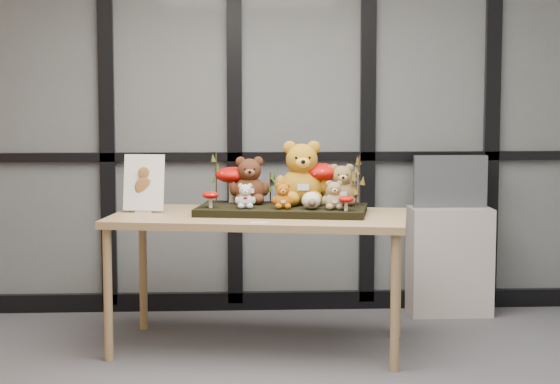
{
  "coord_description": "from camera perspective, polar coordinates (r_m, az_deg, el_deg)",
  "views": [
    {
      "loc": [
        -0.52,
        -4.34,
        1.55
      ],
      "look_at": [
        -0.2,
        1.41,
        0.92
      ],
      "focal_mm": 65.0,
      "sensor_mm": 36.0,
      "label": 1
    }
  ],
  "objects": [
    {
      "name": "room_shell",
      "position": [
        4.37,
        3.69,
        7.88
      ],
      "size": [
        5.0,
        5.0,
        5.0
      ],
      "color": "#AEADA5",
      "rests_on": "floor"
    },
    {
      "name": "mushroom_back_left",
      "position": [
        6.08,
        -2.68,
        0.53
      ],
      "size": [
        0.21,
        0.21,
        0.23
      ],
      "primitive_type": null,
      "color": "#A70A05",
      "rests_on": "diorama_tray"
    },
    {
      "name": "bear_pooh_yellow",
      "position": [
        5.95,
        1.23,
        1.27
      ],
      "size": [
        0.36,
        0.34,
        0.41
      ],
      "primitive_type": null,
      "rotation": [
        0.0,
        0.0,
        -0.18
      ],
      "color": "#B98019",
      "rests_on": "diorama_tray"
    },
    {
      "name": "bear_white_bow",
      "position": [
        5.78,
        -1.97,
        -0.15
      ],
      "size": [
        0.14,
        0.13,
        0.16
      ],
      "primitive_type": null,
      "rotation": [
        0.0,
        0.0,
        -0.18
      ],
      "color": "silver",
      "rests_on": "diorama_tray"
    },
    {
      "name": "cabinet",
      "position": [
        6.88,
        9.51,
        -3.84
      ],
      "size": [
        0.54,
        0.31,
        0.72
      ],
      "primitive_type": "cube",
      "color": "#B0A79D",
      "rests_on": "floor"
    },
    {
      "name": "sprig_green_mid_left",
      "position": [
        6.08,
        -2.11,
        0.53
      ],
      "size": [
        0.05,
        0.05,
        0.24
      ],
      "primitive_type": null,
      "color": "#19370C",
      "rests_on": "diorama_tray"
    },
    {
      "name": "sprig_dry_far_right",
      "position": [
        5.93,
        4.49,
        0.65
      ],
      "size": [
        0.05,
        0.05,
        0.29
      ],
      "primitive_type": null,
      "color": "brown",
      "rests_on": "diorama_tray"
    },
    {
      "name": "mushroom_back_right",
      "position": [
        6.0,
        2.27,
        0.61
      ],
      "size": [
        0.24,
        0.24,
        0.27
      ],
      "primitive_type": null,
      "color": "#A70A05",
      "rests_on": "diorama_tray"
    },
    {
      "name": "sign_holder",
      "position": [
        5.98,
        -7.66,
        0.4
      ],
      "size": [
        0.25,
        0.11,
        0.34
      ],
      "rotation": [
        0.0,
        0.0,
        -0.16
      ],
      "color": "silver",
      "rests_on": "display_table"
    },
    {
      "name": "mushroom_front_left",
      "position": [
        5.82,
        -3.93,
        -0.38
      ],
      "size": [
        0.09,
        0.09,
        0.11
      ],
      "primitive_type": null,
      "color": "#A70A05",
      "rests_on": "diorama_tray"
    },
    {
      "name": "bear_small_yellow",
      "position": [
        5.77,
        0.16,
        -0.13
      ],
      "size": [
        0.14,
        0.13,
        0.16
      ],
      "primitive_type": null,
      "rotation": [
        0.0,
        0.0,
        -0.18
      ],
      "color": "#B15A0B",
      "rests_on": "diorama_tray"
    },
    {
      "name": "display_table",
      "position": [
        5.85,
        -1.2,
        -1.91
      ],
      "size": [
        1.81,
        1.14,
        0.79
      ],
      "rotation": [
        0.0,
        0.0,
        -0.18
      ],
      "color": "tan",
      "rests_on": "floor"
    },
    {
      "name": "diorama_tray",
      "position": [
        5.88,
        0.11,
        -1.02
      ],
      "size": [
        1.04,
        0.65,
        0.04
      ],
      "primitive_type": "cube",
      "rotation": [
        0.0,
        0.0,
        -0.18
      ],
      "color": "black",
      "rests_on": "display_table"
    },
    {
      "name": "sprig_green_far_left",
      "position": [
        6.05,
        -3.61,
        0.8
      ],
      "size": [
        0.05,
        0.05,
        0.3
      ],
      "primitive_type": null,
      "color": "#19370C",
      "rests_on": "diorama_tray"
    },
    {
      "name": "label_card",
      "position": [
        5.5,
        -1.18,
        -1.73
      ],
      "size": [
        0.09,
        0.03,
        0.0
      ],
      "primitive_type": "cube",
      "color": "white",
      "rests_on": "display_table"
    },
    {
      "name": "sprig_green_centre",
      "position": [
        6.07,
        -0.55,
        0.26
      ],
      "size": [
        0.05,
        0.05,
        0.18
      ],
      "primitive_type": null,
      "color": "#19370C",
      "rests_on": "diorama_tray"
    },
    {
      "name": "monitor",
      "position": [
        6.83,
        9.56,
        0.59
      ],
      "size": [
        0.49,
        0.05,
        0.35
      ],
      "color": "#4E5156",
      "rests_on": "cabinet"
    },
    {
      "name": "mushroom_front_right",
      "position": [
        5.68,
        3.74,
        -0.6
      ],
      "size": [
        0.08,
        0.08,
        0.09
      ],
      "primitive_type": null,
      "color": "#A70A05",
      "rests_on": "diorama_tray"
    },
    {
      "name": "sprig_dry_mid_right",
      "position": [
        5.81,
        4.3,
        0.1
      ],
      "size": [
        0.05,
        0.05,
        0.2
      ],
      "primitive_type": null,
      "color": "brown",
      "rests_on": "diorama_tray"
    },
    {
      "name": "plush_cream_hedgehog",
      "position": [
        5.75,
        1.77,
        -0.43
      ],
      "size": [
        0.1,
        0.09,
        0.11
      ],
      "primitive_type": null,
      "rotation": [
        0.0,
        0.0,
        -0.18
      ],
      "color": "white",
      "rests_on": "diorama_tray"
    },
    {
      "name": "glass_partition",
      "position": [
        6.83,
        1.21,
        5.09
      ],
      "size": [
        4.9,
        0.06,
        2.78
      ],
      "color": "#2D383F",
      "rests_on": "floor"
    },
    {
      "name": "bear_brown_medium",
      "position": [
        6.01,
        -1.73,
        0.81
      ],
      "size": [
        0.27,
        0.25,
        0.31
      ],
      "primitive_type": null,
      "rotation": [
        0.0,
        0.0,
        -0.18
      ],
      "color": "#4A2413",
      "rests_on": "diorama_tray"
    },
    {
      "name": "bear_beige_small",
      "position": [
        5.74,
        3.06,
        -0.09
      ],
      "size": [
        0.16,
        0.15,
        0.18
      ],
      "primitive_type": null,
      "rotation": [
        0.0,
        0.0,
        -0.18
      ],
      "color": "#9F8553",
      "rests_on": "diorama_tray"
    },
    {
      "name": "bear_tan_back",
      "position": [
        5.95,
        3.5,
        0.54
      ],
      "size": [
        0.23,
        0.22,
        0.26
      ],
      "primitive_type": null,
      "rotation": [
        0.0,
        0.0,
        -0.18
      ],
      "color": "olive",
      "rests_on": "diorama_tray"
    }
  ]
}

